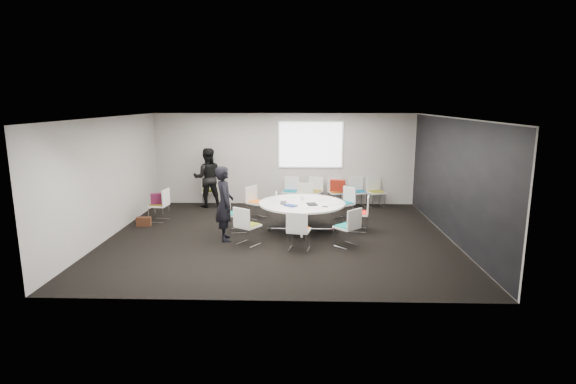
{
  "coord_description": "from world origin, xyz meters",
  "views": [
    {
      "loc": [
        0.51,
        -10.24,
        3.17
      ],
      "look_at": [
        0.2,
        0.4,
        1.0
      ],
      "focal_mm": 28.0,
      "sensor_mm": 36.0,
      "label": 1
    }
  ],
  "objects_px": {
    "person_back": "(208,178)",
    "chair_ring_e": "(238,221)",
    "chair_ring_a": "(360,220)",
    "chair_ring_f": "(248,233)",
    "chair_ring_b": "(344,210)",
    "chair_back_b": "(314,197)",
    "brown_bag": "(144,222)",
    "conference_table": "(302,211)",
    "chair_back_a": "(290,197)",
    "chair_spare_left": "(160,211)",
    "chair_ring_h": "(347,234)",
    "chair_back_e": "(376,198)",
    "chair_ring_d": "(257,209)",
    "chair_person_back": "(209,197)",
    "cup": "(302,198)",
    "laptop": "(286,203)",
    "chair_ring_c": "(304,205)",
    "chair_back_c": "(337,198)",
    "maroon_bag": "(158,199)",
    "person_main": "(225,204)",
    "chair_back_d": "(358,198)",
    "chair_ring_g": "(299,238)"
  },
  "relations": [
    {
      "from": "person_back",
      "to": "maroon_bag",
      "type": "relative_size",
      "value": 4.47
    },
    {
      "from": "conference_table",
      "to": "laptop",
      "type": "distance_m",
      "value": 0.46
    },
    {
      "from": "chair_ring_f",
      "to": "chair_ring_g",
      "type": "height_order",
      "value": "same"
    },
    {
      "from": "chair_back_a",
      "to": "chair_back_b",
      "type": "distance_m",
      "value": 0.72
    },
    {
      "from": "chair_ring_e",
      "to": "chair_ring_a",
      "type": "bearing_deg",
      "value": 82.56
    },
    {
      "from": "chair_ring_a",
      "to": "chair_ring_f",
      "type": "relative_size",
      "value": 1.0
    },
    {
      "from": "chair_ring_h",
      "to": "cup",
      "type": "relative_size",
      "value": 9.78
    },
    {
      "from": "chair_ring_e",
      "to": "chair_ring_d",
      "type": "bearing_deg",
      "value": 154.74
    },
    {
      "from": "chair_back_b",
      "to": "chair_back_e",
      "type": "distance_m",
      "value": 1.88
    },
    {
      "from": "chair_back_d",
      "to": "person_back",
      "type": "bearing_deg",
      "value": -13.4
    },
    {
      "from": "chair_ring_e",
      "to": "chair_back_c",
      "type": "xyz_separation_m",
      "value": [
        2.63,
        2.72,
        0.0
      ]
    },
    {
      "from": "chair_spare_left",
      "to": "chair_ring_f",
      "type": "bearing_deg",
      "value": -120.58
    },
    {
      "from": "chair_back_a",
      "to": "cup",
      "type": "bearing_deg",
      "value": 108.12
    },
    {
      "from": "chair_ring_b",
      "to": "chair_ring_e",
      "type": "height_order",
      "value": "same"
    },
    {
      "from": "brown_bag",
      "to": "person_back",
      "type": "bearing_deg",
      "value": 61.0
    },
    {
      "from": "chair_back_b",
      "to": "chair_spare_left",
      "type": "relative_size",
      "value": 1.0
    },
    {
      "from": "chair_back_b",
      "to": "chair_back_c",
      "type": "relative_size",
      "value": 1.0
    },
    {
      "from": "chair_back_c",
      "to": "person_main",
      "type": "height_order",
      "value": "person_main"
    },
    {
      "from": "chair_back_d",
      "to": "chair_person_back",
      "type": "distance_m",
      "value": 4.55
    },
    {
      "from": "chair_ring_a",
      "to": "person_back",
      "type": "xyz_separation_m",
      "value": [
        -4.26,
        2.46,
        0.62
      ]
    },
    {
      "from": "chair_back_c",
      "to": "chair_person_back",
      "type": "distance_m",
      "value": 3.9
    },
    {
      "from": "chair_ring_b",
      "to": "chair_back_b",
      "type": "xyz_separation_m",
      "value": [
        -0.76,
        1.57,
        0.0
      ]
    },
    {
      "from": "chair_ring_e",
      "to": "chair_back_a",
      "type": "relative_size",
      "value": 1.0
    },
    {
      "from": "chair_ring_h",
      "to": "chair_ring_f",
      "type": "bearing_deg",
      "value": 134.7
    },
    {
      "from": "chair_ring_b",
      "to": "chair_ring_h",
      "type": "relative_size",
      "value": 1.0
    },
    {
      "from": "chair_back_c",
      "to": "chair_spare_left",
      "type": "height_order",
      "value": "same"
    },
    {
      "from": "chair_ring_a",
      "to": "chair_spare_left",
      "type": "distance_m",
      "value": 5.27
    },
    {
      "from": "chair_back_c",
      "to": "cup",
      "type": "xyz_separation_m",
      "value": [
        -1.06,
        -2.37,
        0.5
      ]
    },
    {
      "from": "chair_ring_c",
      "to": "chair_ring_d",
      "type": "bearing_deg",
      "value": 25.18
    },
    {
      "from": "chair_back_d",
      "to": "laptop",
      "type": "distance_m",
      "value": 3.54
    },
    {
      "from": "chair_back_b",
      "to": "conference_table",
      "type": "bearing_deg",
      "value": 100.79
    },
    {
      "from": "conference_table",
      "to": "chair_person_back",
      "type": "distance_m",
      "value": 3.94
    },
    {
      "from": "person_main",
      "to": "chair_ring_h",
      "type": "bearing_deg",
      "value": -112.39
    },
    {
      "from": "laptop",
      "to": "chair_ring_c",
      "type": "bearing_deg",
      "value": -16.64
    },
    {
      "from": "chair_ring_d",
      "to": "chair_ring_c",
      "type": "bearing_deg",
      "value": 143.66
    },
    {
      "from": "chair_ring_b",
      "to": "conference_table",
      "type": "bearing_deg",
      "value": 97.16
    },
    {
      "from": "chair_ring_b",
      "to": "chair_spare_left",
      "type": "relative_size",
      "value": 1.0
    },
    {
      "from": "brown_bag",
      "to": "chair_back_e",
      "type": "bearing_deg",
      "value": 20.63
    },
    {
      "from": "chair_ring_c",
      "to": "chair_spare_left",
      "type": "bearing_deg",
      "value": 18.55
    },
    {
      "from": "conference_table",
      "to": "chair_back_d",
      "type": "height_order",
      "value": "chair_back_d"
    },
    {
      "from": "chair_ring_e",
      "to": "chair_person_back",
      "type": "height_order",
      "value": "same"
    },
    {
      "from": "person_main",
      "to": "brown_bag",
      "type": "relative_size",
      "value": 4.79
    },
    {
      "from": "chair_back_d",
      "to": "chair_ring_g",
      "type": "bearing_deg",
      "value": 51.4
    },
    {
      "from": "chair_ring_d",
      "to": "chair_back_e",
      "type": "distance_m",
      "value": 3.79
    },
    {
      "from": "chair_back_a",
      "to": "chair_ring_d",
      "type": "bearing_deg",
      "value": 69.46
    },
    {
      "from": "chair_back_b",
      "to": "chair_back_c",
      "type": "height_order",
      "value": "same"
    },
    {
      "from": "chair_ring_d",
      "to": "person_back",
      "type": "bearing_deg",
      "value": -94.72
    },
    {
      "from": "person_back",
      "to": "chair_ring_e",
      "type": "bearing_deg",
      "value": 106.2
    },
    {
      "from": "chair_ring_b",
      "to": "chair_ring_h",
      "type": "distance_m",
      "value": 2.3
    },
    {
      "from": "chair_ring_h",
      "to": "chair_back_e",
      "type": "xyz_separation_m",
      "value": [
        1.26,
        3.87,
        0.0
      ]
    }
  ]
}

